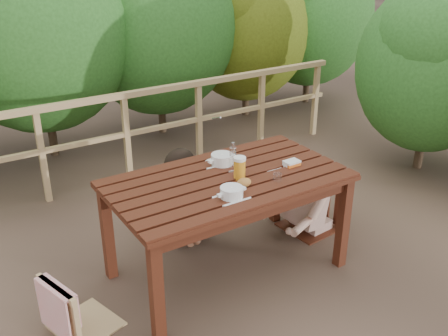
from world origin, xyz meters
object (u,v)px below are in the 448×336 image
diner_right (315,170)px  tumbler (277,178)px  chair_right (311,183)px  bread_roll (244,183)px  chair_far (171,188)px  soup_far (222,160)px  butter_tub (292,164)px  table (227,226)px  woman (169,166)px  soup_near (232,193)px  chair_left (79,277)px  beer_glass (240,168)px  bottle (233,156)px

diner_right → tumbler: (-0.76, -0.40, 0.27)m
chair_right → bread_roll: (-0.97, -0.32, 0.40)m
chair_far → soup_far: (0.18, -0.57, 0.44)m
tumbler → butter_tub: tumbler is taller
table → soup_far: soup_far is taller
table → butter_tub: size_ratio=14.07×
woman → soup_far: size_ratio=4.34×
woman → soup_near: (-0.06, -1.10, 0.23)m
chair_left → chair_far: chair_far is taller
chair_right → soup_near: size_ratio=3.37×
table → soup_near: bearing=-117.9°
diner_right → beer_glass: (-0.96, -0.20, 0.33)m
tumbler → butter_tub: 0.32m
bread_roll → soup_far: bearing=80.8°
bread_roll → tumbler: (0.24, -0.08, 0.00)m
woman → butter_tub: woman is taller
chair_far → woman: 0.21m
chair_right → bottle: 0.99m
soup_far → tumbler: soup_far is taller
chair_far → butter_tub: bearing=-64.7°
diner_right → soup_far: bearing=79.7°
chair_left → woman: woman is taller
chair_right → bread_roll: size_ratio=8.11×
table → bread_roll: bearing=-79.1°
table → beer_glass: beer_glass is taller
diner_right → tumbler: diner_right is taller
chair_left → bottle: 1.44m
soup_near → bread_roll: size_ratio=2.40×
chair_far → butter_tub: size_ratio=6.92×
chair_left → bread_roll: (1.23, -0.15, 0.44)m
woman → diner_right: woman is taller
butter_tub → chair_left: bearing=176.8°
soup_near → soup_far: 0.57m
chair_far → bread_roll: size_ratio=7.73×
chair_left → butter_tub: (1.74, -0.07, 0.43)m
table → tumbler: size_ratio=23.45×
soup_near → bottle: 0.51m
soup_near → bottle: (0.29, 0.42, 0.07)m
beer_glass → woman: bearing=100.7°
chair_left → tumbler: size_ratio=10.99×
chair_right → bottle: bearing=-94.6°
soup_far → soup_near: bearing=-115.7°
chair_left → bottle: bearing=-99.6°
beer_glass → chair_right: bearing=12.0°
butter_tub → soup_far: bearing=143.8°
chair_left → tumbler: (1.47, -0.23, 0.45)m
table → soup_far: size_ratio=6.00×
woman → soup_near: size_ratio=4.74×
woman → bread_roll: (0.12, -0.99, 0.21)m
beer_glass → table: bearing=148.8°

